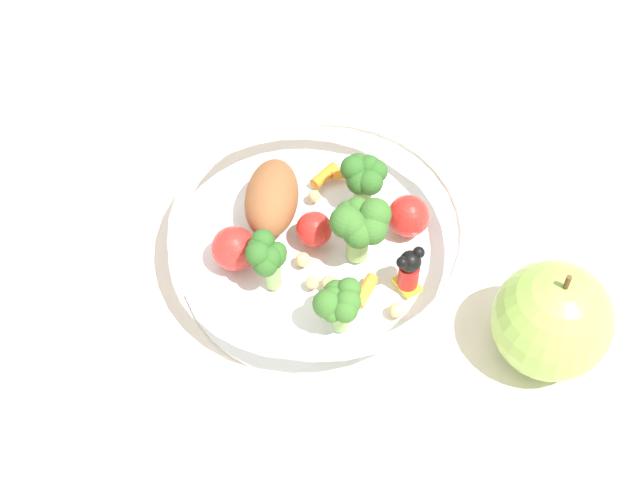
{
  "coord_description": "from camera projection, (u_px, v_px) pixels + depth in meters",
  "views": [
    {
      "loc": [
        -0.33,
        -0.25,
        0.58
      ],
      "look_at": [
        -0.01,
        -0.01,
        0.03
      ],
      "focal_mm": 51.68,
      "sensor_mm": 36.0,
      "label": 1
    }
  ],
  "objects": [
    {
      "name": "loose_apple",
      "position": [
        552.0,
        321.0,
        0.62
      ],
      "size": [
        0.08,
        0.08,
        0.09
      ],
      "color": "#8CB74C",
      "rests_on": "ground_plane"
    },
    {
      "name": "ground_plane",
      "position": [
        314.0,
        247.0,
        0.71
      ],
      "size": [
        2.4,
        2.4,
        0.0
      ],
      "primitive_type": "plane",
      "color": "silver"
    },
    {
      "name": "food_container",
      "position": [
        320.0,
        234.0,
        0.68
      ],
      "size": [
        0.22,
        0.22,
        0.07
      ],
      "color": "white",
      "rests_on": "ground_plane"
    }
  ]
}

